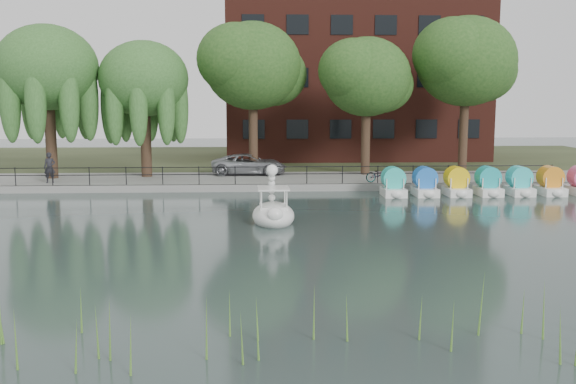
{
  "coord_description": "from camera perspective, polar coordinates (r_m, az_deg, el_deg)",
  "views": [
    {
      "loc": [
        -0.76,
        -22.21,
        5.18
      ],
      "look_at": [
        0.5,
        4.0,
        1.3
      ],
      "focal_mm": 40.0,
      "sensor_mm": 36.0,
      "label": 1
    }
  ],
  "objects": [
    {
      "name": "kerb",
      "position": [
        35.62,
        -1.5,
        0.37
      ],
      "size": [
        40.0,
        0.25,
        0.4
      ],
      "primitive_type": "cube",
      "color": "gray",
      "rests_on": "ground_plane"
    },
    {
      "name": "broadleaf_far",
      "position": [
        42.87,
        15.56,
        11.08
      ],
      "size": [
        6.3,
        6.3,
        9.71
      ],
      "color": "#473323",
      "rests_on": "promenade"
    },
    {
      "name": "reed_bank",
      "position": [
        13.79,
        9.13,
        -11.1
      ],
      "size": [
        24.0,
        2.4,
        1.2
      ],
      "color": "#669938",
      "rests_on": "ground_plane"
    },
    {
      "name": "railing",
      "position": [
        35.7,
        -1.52,
        1.92
      ],
      "size": [
        32.0,
        0.05,
        1.0
      ],
      "color": "black",
      "rests_on": "promenade"
    },
    {
      "name": "pedestrian",
      "position": [
        38.5,
        -20.44,
        2.23
      ],
      "size": [
        0.77,
        0.57,
        1.98
      ],
      "primitive_type": "imported",
      "rotation": [
        0.0,
        0.0,
        0.12
      ],
      "color": "black",
      "rests_on": "promenade"
    },
    {
      "name": "bicycle",
      "position": [
        36.83,
        8.21,
        1.65
      ],
      "size": [
        0.89,
        1.8,
        1.0
      ],
      "primitive_type": "imported",
      "rotation": [
        0.0,
        0.0,
        1.75
      ],
      "color": "gray",
      "rests_on": "promenade"
    },
    {
      "name": "willow_left",
      "position": [
        40.63,
        -20.63,
        10.27
      ],
      "size": [
        5.88,
        5.88,
        9.01
      ],
      "color": "#473323",
      "rests_on": "promenade"
    },
    {
      "name": "land_strip",
      "position": [
        52.46,
        -1.92,
        2.94
      ],
      "size": [
        60.0,
        22.0,
        0.36
      ],
      "primitive_type": "cube",
      "color": "#47512D",
      "rests_on": "ground_plane"
    },
    {
      "name": "broadleaf_right",
      "position": [
        40.3,
        7.01,
        10.07
      ],
      "size": [
        5.4,
        5.4,
        8.32
      ],
      "color": "#473323",
      "rests_on": "promenade"
    },
    {
      "name": "willow_mid",
      "position": [
        39.8,
        -12.69,
        9.75
      ],
      "size": [
        5.32,
        5.32,
        8.15
      ],
      "color": "#473323",
      "rests_on": "promenade"
    },
    {
      "name": "broadleaf_center",
      "position": [
        40.26,
        -3.15,
        11.08
      ],
      "size": [
        6.0,
        6.0,
        9.25
      ],
      "color": "#473323",
      "rests_on": "promenade"
    },
    {
      "name": "minivan",
      "position": [
        40.11,
        -3.48,
        2.62
      ],
      "size": [
        2.68,
        5.43,
        1.48
      ],
      "primitive_type": "imported",
      "rotation": [
        0.0,
        0.0,
        1.53
      ],
      "color": "gray",
      "rests_on": "promenade"
    },
    {
      "name": "ground_plane",
      "position": [
        22.82,
        -0.77,
        -4.71
      ],
      "size": [
        120.0,
        120.0,
        0.0
      ],
      "primitive_type": "plane",
      "color": "#3D4F4D"
    },
    {
      "name": "swan_boat",
      "position": [
        26.68,
        -1.32,
        -1.66
      ],
      "size": [
        1.82,
        2.91,
        2.35
      ],
      "rotation": [
        0.0,
        0.0,
        0.03
      ],
      "color": "white",
      "rests_on": "ground_plane"
    },
    {
      "name": "promenade",
      "position": [
        38.54,
        -1.6,
        0.98
      ],
      "size": [
        40.0,
        6.0,
        0.4
      ],
      "primitive_type": "cube",
      "color": "gray",
      "rests_on": "ground_plane"
    },
    {
      "name": "pedal_boat_row",
      "position": [
        35.8,
        17.35,
        0.69
      ],
      "size": [
        11.35,
        1.7,
        1.4
      ],
      "color": "white",
      "rests_on": "ground_plane"
    },
    {
      "name": "apartment_building",
      "position": [
        52.92,
        5.83,
        12.9
      ],
      "size": [
        20.0,
        10.07,
        18.0
      ],
      "color": "#4C1E16",
      "rests_on": "land_strip"
    }
  ]
}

